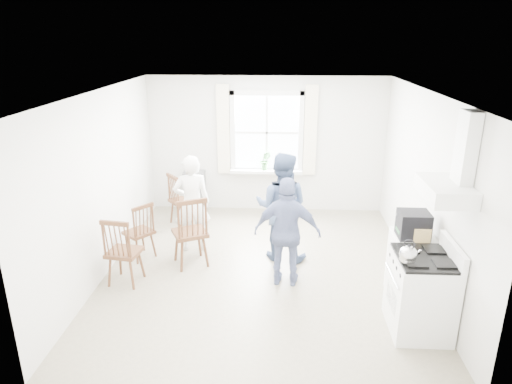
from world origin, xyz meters
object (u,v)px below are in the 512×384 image
(low_cabinet, at_px, (410,267))
(person_right, at_px, (287,232))
(stereo_stack, at_px, (413,225))
(windsor_chair_b, at_px, (119,245))
(windsor_chair_a, at_px, (192,225))
(person_mid, at_px, (281,207))
(person_left, at_px, (192,203))
(windsor_chair_c, at_px, (142,226))
(gas_stove, at_px, (421,293))

(low_cabinet, height_order, person_right, person_right)
(stereo_stack, height_order, windsor_chair_b, stereo_stack)
(low_cabinet, distance_m, windsor_chair_a, 3.08)
(stereo_stack, relative_size, person_right, 0.24)
(windsor_chair_b, relative_size, person_mid, 0.60)
(stereo_stack, relative_size, person_left, 0.24)
(person_mid, relative_size, person_right, 1.09)
(windsor_chair_a, xyz_separation_m, windsor_chair_c, (-0.81, 0.22, -0.12))
(low_cabinet, bearing_deg, person_mid, 147.74)
(stereo_stack, bearing_deg, person_right, 167.98)
(gas_stove, relative_size, person_mid, 0.67)
(gas_stove, relative_size, windsor_chair_a, 1.01)
(low_cabinet, xyz_separation_m, person_left, (-3.10, 1.28, 0.34))
(gas_stove, relative_size, stereo_stack, 2.98)
(windsor_chair_a, bearing_deg, windsor_chair_b, -146.32)
(windsor_chair_b, distance_m, windsor_chair_c, 0.81)
(low_cabinet, height_order, person_mid, person_mid)
(gas_stove, distance_m, person_left, 3.63)
(stereo_stack, bearing_deg, low_cabinet, 51.35)
(stereo_stack, xyz_separation_m, person_left, (-3.05, 1.34, -0.28))
(person_left, bearing_deg, windsor_chair_a, 86.53)
(windsor_chair_a, xyz_separation_m, person_left, (-0.10, 0.61, 0.11))
(windsor_chair_b, relative_size, windsor_chair_c, 1.10)
(person_mid, bearing_deg, low_cabinet, 159.90)
(windsor_chair_a, bearing_deg, person_left, 99.61)
(stereo_stack, distance_m, person_mid, 2.00)
(windsor_chair_b, distance_m, person_mid, 2.41)
(windsor_chair_c, bearing_deg, person_mid, 4.96)
(gas_stove, relative_size, person_left, 0.71)
(gas_stove, bearing_deg, person_mid, 132.52)
(low_cabinet, xyz_separation_m, person_right, (-1.61, 0.27, 0.32))
(gas_stove, bearing_deg, person_right, 147.69)
(windsor_chair_c, height_order, person_left, person_left)
(person_right, bearing_deg, person_left, -27.94)
(windsor_chair_a, bearing_deg, stereo_stack, -13.83)
(low_cabinet, xyz_separation_m, windsor_chair_a, (-2.99, 0.67, 0.23))
(gas_stove, distance_m, windsor_chair_c, 4.06)
(gas_stove, bearing_deg, windsor_chair_b, 168.38)
(low_cabinet, bearing_deg, gas_stove, -95.68)
(windsor_chair_a, distance_m, person_left, 0.63)
(gas_stove, height_order, person_right, person_right)
(person_left, bearing_deg, stereo_stack, 143.23)
(windsor_chair_a, relative_size, windsor_chair_c, 1.21)
(person_left, distance_m, person_right, 1.80)
(gas_stove, xyz_separation_m, windsor_chair_b, (-3.80, 0.78, 0.13))
(low_cabinet, relative_size, stereo_stack, 2.40)
(stereo_stack, bearing_deg, windsor_chair_c, 165.92)
(person_left, distance_m, person_mid, 1.43)
(gas_stove, distance_m, person_mid, 2.42)
(person_mid, height_order, person_right, person_mid)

